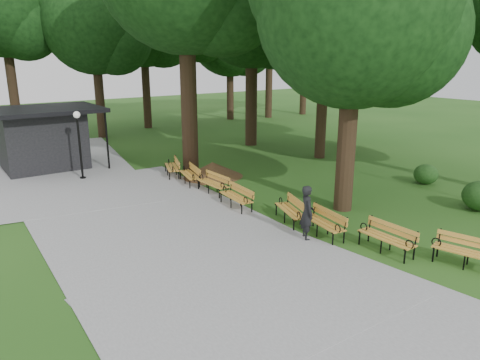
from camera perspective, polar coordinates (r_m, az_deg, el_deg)
ground at (r=15.34m, az=7.60°, el=-6.45°), size 100.00×100.00×0.00m
path at (r=15.56m, az=-11.12°, el=-6.16°), size 12.00×38.00×0.06m
person at (r=14.38m, az=8.58°, el=-4.17°), size 0.68×0.78×1.81m
kiosk at (r=25.30m, az=-24.00°, el=4.89°), size 5.11×4.45×3.17m
lamp_post at (r=22.21m, az=-20.01°, el=5.91°), size 0.32×0.32×3.25m
dirt_mound at (r=21.65m, az=-3.54°, el=1.32°), size 2.60×2.60×0.76m
bench_0 at (r=14.06m, az=27.09°, el=-8.30°), size 1.13×2.00×0.88m
bench_1 at (r=14.18m, az=18.24°, el=-7.10°), size 0.67×1.91×0.88m
bench_2 at (r=14.90m, az=10.57°, el=-5.44°), size 0.94×1.98×0.88m
bench_3 at (r=15.88m, az=6.50°, el=-3.92°), size 1.23×2.00×0.88m
bench_4 at (r=17.25m, az=-0.53°, el=-2.21°), size 0.82×1.95×0.88m
bench_5 at (r=19.08m, az=-3.51°, el=-0.47°), size 0.67×1.91×0.88m
bench_6 at (r=20.59m, az=-6.49°, el=0.67°), size 1.08×2.00×0.88m
bench_7 at (r=22.10m, az=-8.73°, el=1.62°), size 1.26×2.00×0.88m
lawn_tree_0 at (r=16.82m, az=14.58°, el=20.46°), size 6.93×6.93×10.78m
lawn_tree_1 at (r=25.74m, az=10.92°, el=18.34°), size 6.77×6.77×10.46m
lawn_tree_4 at (r=29.28m, az=1.53°, el=21.20°), size 7.40×7.40×12.31m
lawn_tree_5 at (r=29.39m, az=14.66°, el=17.78°), size 4.92×4.92×9.58m
tree_backdrop at (r=37.15m, az=-10.18°, el=19.46°), size 37.59×10.30×16.66m
shrub_0 at (r=19.47m, az=28.25°, el=-3.41°), size 1.35×1.35×1.15m
shrub_1 at (r=22.32m, az=22.59°, el=-0.45°), size 1.09×1.09×0.92m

